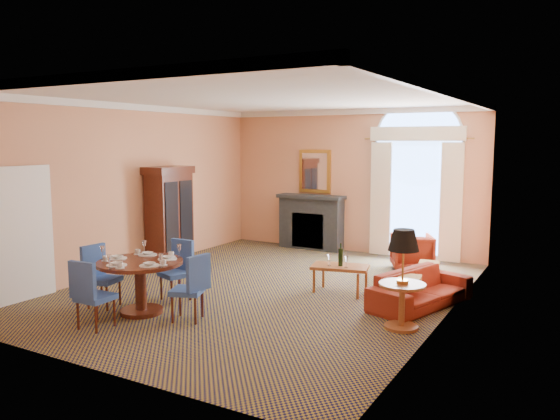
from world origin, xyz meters
The scene contains 12 objects.
ground centered at (0.00, 0.00, 0.00)m, with size 7.50×7.50×0.00m, color #13143E.
room_envelope centered at (-0.03, 0.67, 2.51)m, with size 6.04×7.52×3.45m.
armoire centered at (-2.72, 0.71, 0.96)m, with size 0.57×1.01×1.99m.
dining_table centered at (-0.90, -2.01, 0.58)m, with size 1.24×1.24×0.98m.
dining_chair_north centered at (-0.90, -1.16, 0.54)m, with size 0.53×0.53×0.94m.
dining_chair_south centered at (-0.98, -2.87, 0.54)m, with size 0.45×0.46×0.94m.
dining_chair_east centered at (-0.02, -1.91, 0.54)m, with size 0.54×0.54×0.94m.
dining_chair_west centered at (-1.69, -2.07, 0.54)m, with size 0.50×0.50×0.94m.
sofa centered at (2.55, 0.36, 0.27)m, with size 1.84×0.72×0.54m, color maroon.
armchair centered at (1.75, 2.62, 0.35)m, with size 0.75×0.77×0.70m, color maroon.
coffee_table centered at (1.19, 0.40, 0.44)m, with size 1.01×0.71×0.84m.
side_table centered at (2.60, -0.77, 0.85)m, with size 0.62×0.62×1.32m.
Camera 1 is at (4.68, -7.72, 2.50)m, focal length 35.00 mm.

